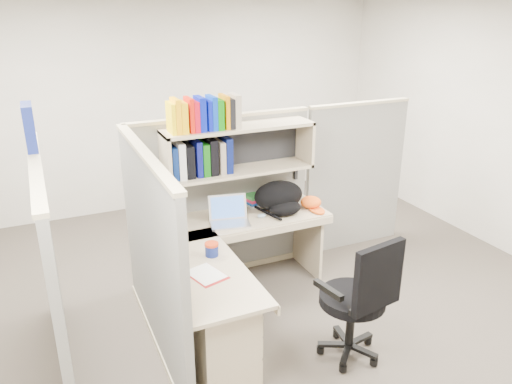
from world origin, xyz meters
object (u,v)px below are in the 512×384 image
desk (228,302)px  task_chair (355,317)px  backpack (282,198)px  snack_canister (212,249)px  laptop (230,212)px

desk → task_chair: 0.97m
backpack → desk: bearing=-133.2°
task_chair → snack_canister: bearing=139.9°
laptop → snack_canister: laptop is taller
desk → snack_canister: bearing=97.9°
desk → snack_canister: 0.43m
snack_canister → task_chair: size_ratio=0.10×
desk → task_chair: bearing=-30.1°
desk → snack_canister: (-0.03, 0.25, 0.35)m
snack_canister → task_chair: 1.21m
desk → backpack: bearing=43.2°
laptop → backpack: size_ratio=0.72×
backpack → snack_canister: 1.06m
laptop → snack_canister: bearing=-113.2°
laptop → task_chair: size_ratio=0.33×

